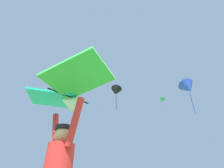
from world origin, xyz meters
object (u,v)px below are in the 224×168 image
Objects in this scene: held_stunt_kite at (65,92)px; distant_kite_blue_overhead_distant at (188,88)px; distant_kite_black_high_right at (116,92)px; distant_kite_green_mid_right at (162,100)px.

held_stunt_kite is 13.03m from distant_kite_blue_overhead_distant.
distant_kite_black_high_right is at bearing 165.54° from distant_kite_blue_overhead_distant.
distant_kite_green_mid_right is at bearing 89.41° from distant_kite_black_high_right.
distant_kite_green_mid_right is at bearing 103.99° from held_stunt_kite.
distant_kite_blue_overhead_distant is at bearing -67.70° from distant_kite_green_mid_right.
distant_kite_black_high_right is at bearing 119.82° from held_stunt_kite.
distant_kite_black_high_right is (-0.17, -16.88, -6.54)m from distant_kite_green_mid_right.
distant_kite_blue_overhead_distant is at bearing -14.46° from distant_kite_black_high_right.
held_stunt_kite is at bearing -60.18° from distant_kite_black_high_right.
distant_kite_green_mid_right reaches higher than distant_kite_black_high_right.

